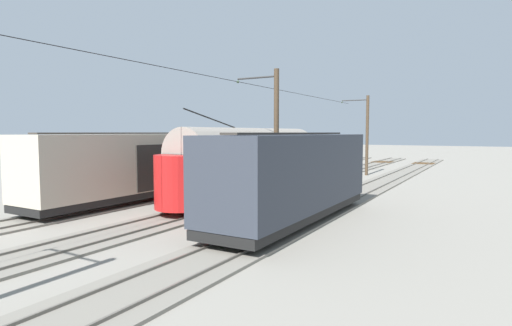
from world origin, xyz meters
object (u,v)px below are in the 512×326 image
(vintage_streetcar, at_px, (253,161))
(catenary_pole_mid_near, at_px, (275,135))
(spare_tie_stack, at_px, (234,173))
(boxcar_adjacent, at_px, (294,175))
(catenary_pole_foreground, at_px, (366,134))
(boxcar_far_siding, at_px, (133,165))

(vintage_streetcar, relative_size, catenary_pole_mid_near, 2.14)
(spare_tie_stack, bearing_deg, boxcar_adjacent, 130.59)
(catenary_pole_foreground, height_order, spare_tie_stack, catenary_pole_foreground)
(catenary_pole_foreground, bearing_deg, boxcar_far_siding, 70.83)
(boxcar_far_siding, xyz_separation_m, spare_tie_stack, (2.79, -15.01, -1.89))
(boxcar_adjacent, bearing_deg, catenary_pole_mid_near, -51.84)
(catenary_pole_foreground, bearing_deg, catenary_pole_mid_near, 90.00)
(boxcar_far_siding, distance_m, spare_tie_stack, 15.39)
(boxcar_adjacent, height_order, catenary_pole_mid_near, catenary_pole_mid_near)
(boxcar_adjacent, distance_m, spare_tie_stack, 20.28)
(catenary_pole_foreground, bearing_deg, vintage_streetcar, 81.89)
(vintage_streetcar, bearing_deg, boxcar_adjacent, 134.86)
(boxcar_far_siding, distance_m, catenary_pole_foreground, 23.18)
(boxcar_far_siding, height_order, catenary_pole_foreground, catenary_pole_foreground)
(vintage_streetcar, relative_size, catenary_pole_foreground, 2.14)
(vintage_streetcar, xyz_separation_m, boxcar_far_siding, (5.17, 4.88, -0.09))
(boxcar_adjacent, distance_m, catenary_pole_mid_near, 4.79)
(boxcar_adjacent, xyz_separation_m, boxcar_far_siding, (10.35, -0.32, 0.00))
(boxcar_far_siding, xyz_separation_m, catenary_pole_foreground, (-7.59, -21.83, 1.73))
(boxcar_far_siding, relative_size, catenary_pole_foreground, 1.75)
(boxcar_adjacent, relative_size, catenary_pole_mid_near, 1.55)
(vintage_streetcar, relative_size, boxcar_far_siding, 1.23)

